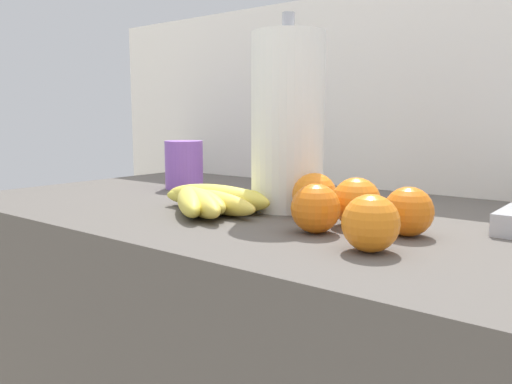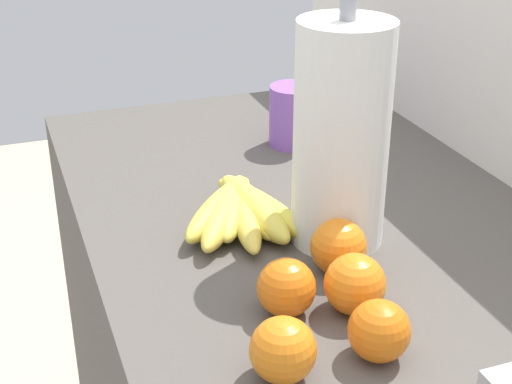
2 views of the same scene
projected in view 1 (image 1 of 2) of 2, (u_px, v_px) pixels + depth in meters
wall_back at (494, 318)px, 1.01m from camera, size 2.11×0.06×1.30m
banana_bunch at (207, 200)px, 0.84m from camera, size 0.22×0.18×0.04m
orange_far_right at (314, 195)px, 0.79m from camera, size 0.07×0.07×0.07m
orange_front at (408, 212)px, 0.67m from camera, size 0.06×0.06×0.06m
orange_back_left at (316, 208)px, 0.68m from camera, size 0.07×0.07×0.07m
orange_center at (371, 223)px, 0.59m from camera, size 0.07×0.07×0.07m
orange_right at (356, 202)px, 0.73m from camera, size 0.07×0.07×0.07m
paper_towel_roll at (288, 122)px, 0.85m from camera, size 0.12×0.12×0.32m
mug at (184, 165)px, 1.11m from camera, size 0.08×0.08×0.10m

